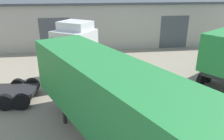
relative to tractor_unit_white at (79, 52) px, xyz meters
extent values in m
plane|color=gray|center=(3.92, -6.57, -2.06)|extent=(60.00, 60.00, 0.00)
cube|color=#B7B2A3|center=(3.92, 11.70, 0.33)|extent=(29.57, 8.54, 4.78)
cube|color=#474C51|center=(3.92, 11.70, 2.84)|extent=(30.07, 9.04, 0.25)
cube|color=#4C5156|center=(-2.59, 7.46, -0.26)|extent=(3.20, 0.08, 3.60)
cube|color=#4C5156|center=(10.42, 7.46, -0.26)|extent=(3.20, 0.08, 3.60)
cube|color=silver|center=(-0.28, -0.39, 0.10)|extent=(3.42, 3.39, 3.27)
cube|color=silver|center=(-0.17, -0.23, 2.01)|extent=(2.68, 2.57, 0.60)
cube|color=black|center=(-0.95, -1.36, 0.75)|extent=(1.78, 1.25, 1.18)
cube|color=#232326|center=(1.54, 2.27, -1.42)|extent=(3.94, 4.47, 0.24)
cylinder|color=#B2B2B7|center=(2.02, 1.21, -1.59)|extent=(1.08, 1.22, 0.56)
cylinder|color=black|center=(0.28, -1.51, -1.54)|extent=(0.84, 1.04, 1.05)
cylinder|color=black|center=(-1.53, -0.26, -1.54)|extent=(0.84, 1.04, 1.05)
cylinder|color=black|center=(2.80, 2.16, -1.54)|extent=(0.84, 1.04, 1.05)
cylinder|color=black|center=(0.98, 3.40, -1.54)|extent=(0.84, 1.04, 1.05)
cylinder|color=black|center=(3.31, 2.90, -1.54)|extent=(0.84, 1.04, 1.05)
cylinder|color=black|center=(1.49, 4.15, -1.54)|extent=(0.84, 1.04, 1.05)
cube|color=#28843D|center=(1.20, -8.07, 0.63)|extent=(6.71, 10.04, 2.68)
cube|color=#232326|center=(1.20, -8.07, -0.83)|extent=(6.04, 9.71, 0.24)
cube|color=#232326|center=(-0.77, -5.94, -1.51)|extent=(0.21, 0.21, 1.11)
cube|color=#232326|center=(0.66, -5.22, -1.51)|extent=(0.21, 0.21, 1.11)
cylinder|color=black|center=(9.34, -2.03, -1.59)|extent=(0.95, 0.78, 0.95)
cylinder|color=black|center=(8.51, -2.59, -1.59)|extent=(0.95, 0.78, 0.95)
cube|color=#232326|center=(-4.86, -3.04, -1.46)|extent=(4.33, 2.29, 0.24)
cylinder|color=black|center=(-4.24, -4.19, -1.58)|extent=(0.99, 0.37, 0.97)
cylinder|color=black|center=(-4.09, -2.00, -1.58)|extent=(0.99, 0.37, 0.97)
cylinder|color=black|center=(-3.34, -4.25, -1.58)|extent=(0.99, 0.37, 0.97)
cylinder|color=black|center=(-3.19, -2.06, -1.58)|extent=(0.99, 0.37, 0.97)
camera|label=1|loc=(0.42, -15.79, 4.68)|focal=35.00mm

